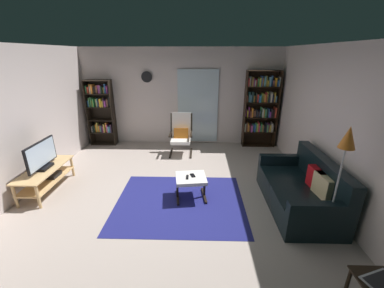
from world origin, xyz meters
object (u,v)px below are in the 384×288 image
object	(u,v)px
television	(42,156)
cell_phone	(193,175)
tv_stand	(47,175)
tv_remote	(187,177)
bookshelf_near_sofa	(261,107)
leather_sofa	(302,191)
lounge_armchair	(181,133)
floor_lamp_by_sofa	(345,150)
ottoman	(191,180)
bookshelf_near_tv	(101,110)
wall_clock	(147,77)

from	to	relation	value
television	cell_phone	size ratio (longest dim) A/B	5.88
tv_stand	tv_remote	xyz separation A→B (m)	(2.65, -0.24, 0.13)
bookshelf_near_sofa	leather_sofa	xyz separation A→B (m)	(0.06, -2.94, -0.78)
tv_stand	lounge_armchair	world-z (taller)	lounge_armchair
bookshelf_near_sofa	leather_sofa	size ratio (longest dim) A/B	1.17
lounge_armchair	floor_lamp_by_sofa	bearing A→B (deg)	-54.31
tv_stand	ottoman	world-z (taller)	tv_stand
leather_sofa	lounge_armchair	world-z (taller)	lounge_armchair
bookshelf_near_tv	lounge_armchair	size ratio (longest dim) A/B	1.74
tv_stand	bookshelf_near_sofa	distance (m)	5.21
tv_stand	lounge_armchair	distance (m)	3.07
bookshelf_near_tv	leather_sofa	bearing A→B (deg)	-33.83
tv_stand	wall_clock	xyz separation A→B (m)	(1.45, 2.64, 1.55)
television	floor_lamp_by_sofa	world-z (taller)	floor_lamp_by_sofa
leather_sofa	floor_lamp_by_sofa	xyz separation A→B (m)	(0.07, -0.75, 1.02)
tv_stand	television	bearing A→B (deg)	-83.94
floor_lamp_by_sofa	television	bearing A→B (deg)	165.84
lounge_armchair	ottoman	world-z (taller)	lounge_armchair
ottoman	tv_remote	distance (m)	0.11
bookshelf_near_tv	bookshelf_near_sofa	size ratio (longest dim) A/B	0.88
leather_sofa	wall_clock	xyz separation A→B (m)	(-3.10, 3.07, 1.54)
wall_clock	cell_phone	bearing A→B (deg)	-65.34
bookshelf_near_tv	television	bearing A→B (deg)	-93.51
ottoman	wall_clock	bearing A→B (deg)	113.88
leather_sofa	cell_phone	bearing A→B (deg)	171.84
television	bookshelf_near_sofa	xyz separation A→B (m)	(4.49, 2.53, 0.39)
tv_stand	tv_remote	world-z (taller)	tv_stand
bookshelf_near_tv	ottoman	world-z (taller)	bookshelf_near_tv
bookshelf_near_sofa	floor_lamp_by_sofa	distance (m)	3.71
leather_sofa	floor_lamp_by_sofa	bearing A→B (deg)	-84.88
bookshelf_near_sofa	wall_clock	xyz separation A→B (m)	(-3.05, 0.13, 0.76)
television	tv_remote	xyz separation A→B (m)	(2.64, -0.22, -0.26)
lounge_armchair	cell_phone	size ratio (longest dim) A/B	7.30
bookshelf_near_sofa	ottoman	world-z (taller)	bookshelf_near_sofa
tv_stand	wall_clock	distance (m)	3.38
leather_sofa	wall_clock	distance (m)	4.63
tv_stand	lounge_armchair	xyz separation A→B (m)	(2.39, 1.92, 0.23)
bookshelf_near_sofa	lounge_armchair	distance (m)	2.25
ottoman	tv_stand	bearing A→B (deg)	175.61
cell_phone	wall_clock	bearing A→B (deg)	96.04
tv_remote	television	bearing A→B (deg)	175.45
bookshelf_near_sofa	cell_phone	xyz separation A→B (m)	(-1.76, -2.68, -0.66)
bookshelf_near_tv	leather_sofa	xyz separation A→B (m)	(4.39, -2.94, -0.67)
bookshelf_near_sofa	floor_lamp_by_sofa	bearing A→B (deg)	-88.05
leather_sofa	ottoman	world-z (taller)	leather_sofa
tv_stand	lounge_armchair	size ratio (longest dim) A/B	1.23
tv_stand	bookshelf_near_tv	size ratio (longest dim) A/B	0.70
lounge_armchair	leather_sofa	bearing A→B (deg)	-47.38
television	tv_remote	size ratio (longest dim) A/B	5.72
bookshelf_near_tv	cell_phone	xyz separation A→B (m)	(2.58, -2.68, -0.55)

